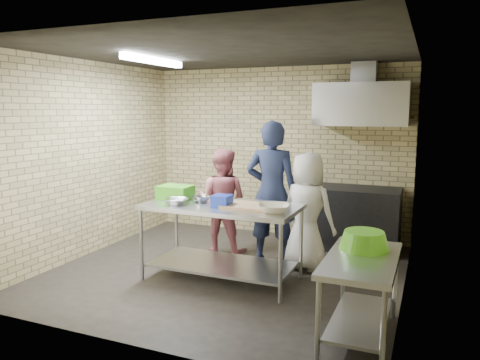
# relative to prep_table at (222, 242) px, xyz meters

# --- Properties ---
(floor) EXTENTS (4.20, 4.20, 0.00)m
(floor) POSITION_rel_prep_table_xyz_m (-0.05, 0.24, -0.46)
(floor) COLOR black
(floor) RESTS_ON ground
(ceiling) EXTENTS (4.20, 4.20, 0.00)m
(ceiling) POSITION_rel_prep_table_xyz_m (-0.05, 0.24, 2.24)
(ceiling) COLOR black
(ceiling) RESTS_ON ground
(back_wall) EXTENTS (4.20, 0.06, 2.70)m
(back_wall) POSITION_rel_prep_table_xyz_m (-0.05, 2.24, 0.89)
(back_wall) COLOR tan
(back_wall) RESTS_ON ground
(front_wall) EXTENTS (4.20, 0.06, 2.70)m
(front_wall) POSITION_rel_prep_table_xyz_m (-0.05, -1.76, 0.89)
(front_wall) COLOR tan
(front_wall) RESTS_ON ground
(left_wall) EXTENTS (0.06, 4.00, 2.70)m
(left_wall) POSITION_rel_prep_table_xyz_m (-2.15, 0.24, 0.89)
(left_wall) COLOR tan
(left_wall) RESTS_ON ground
(right_wall) EXTENTS (0.06, 4.00, 2.70)m
(right_wall) POSITION_rel_prep_table_xyz_m (2.05, 0.24, 0.89)
(right_wall) COLOR tan
(right_wall) RESTS_ON ground
(prep_table) EXTENTS (1.83, 0.92, 0.92)m
(prep_table) POSITION_rel_prep_table_xyz_m (0.00, 0.00, 0.00)
(prep_table) COLOR silver
(prep_table) RESTS_ON floor
(side_counter) EXTENTS (0.60, 1.20, 0.75)m
(side_counter) POSITION_rel_prep_table_xyz_m (1.75, -0.86, -0.08)
(side_counter) COLOR silver
(side_counter) RESTS_ON floor
(stove) EXTENTS (1.20, 0.70, 0.90)m
(stove) POSITION_rel_prep_table_xyz_m (1.30, 1.89, -0.01)
(stove) COLOR black
(stove) RESTS_ON floor
(range_hood) EXTENTS (1.30, 0.60, 0.60)m
(range_hood) POSITION_rel_prep_table_xyz_m (1.30, 1.94, 1.64)
(range_hood) COLOR silver
(range_hood) RESTS_ON back_wall
(hood_duct) EXTENTS (0.35, 0.30, 0.30)m
(hood_duct) POSITION_rel_prep_table_xyz_m (1.30, 2.09, 2.09)
(hood_duct) COLOR #A5A8AD
(hood_duct) RESTS_ON back_wall
(wall_shelf) EXTENTS (0.80, 0.20, 0.04)m
(wall_shelf) POSITION_rel_prep_table_xyz_m (1.60, 2.13, 1.46)
(wall_shelf) COLOR #3F2B19
(wall_shelf) RESTS_ON back_wall
(fluorescent_fixture) EXTENTS (0.10, 1.25, 0.08)m
(fluorescent_fixture) POSITION_rel_prep_table_xyz_m (-1.05, 0.24, 2.18)
(fluorescent_fixture) COLOR white
(fluorescent_fixture) RESTS_ON ceiling
(green_crate) EXTENTS (0.41, 0.31, 0.16)m
(green_crate) POSITION_rel_prep_table_xyz_m (-0.70, 0.12, 0.54)
(green_crate) COLOR green
(green_crate) RESTS_ON prep_table
(blue_tub) EXTENTS (0.20, 0.20, 0.13)m
(blue_tub) POSITION_rel_prep_table_xyz_m (0.05, -0.10, 0.52)
(blue_tub) COLOR #1934BB
(blue_tub) RESTS_ON prep_table
(cutting_board) EXTENTS (0.56, 0.43, 0.03)m
(cutting_board) POSITION_rel_prep_table_xyz_m (0.35, -0.02, 0.47)
(cutting_board) COLOR tan
(cutting_board) RESTS_ON prep_table
(mixing_bowl_a) EXTENTS (0.35, 0.35, 0.07)m
(mixing_bowl_a) POSITION_rel_prep_table_xyz_m (-0.50, -0.20, 0.49)
(mixing_bowl_a) COLOR #B0B1B7
(mixing_bowl_a) RESTS_ON prep_table
(mixing_bowl_b) EXTENTS (0.27, 0.27, 0.07)m
(mixing_bowl_b) POSITION_rel_prep_table_xyz_m (-0.30, 0.05, 0.49)
(mixing_bowl_b) COLOR #B3B6BA
(mixing_bowl_b) RESTS_ON prep_table
(ceramic_bowl) EXTENTS (0.43, 0.43, 0.09)m
(ceramic_bowl) POSITION_rel_prep_table_xyz_m (0.70, -0.15, 0.50)
(ceramic_bowl) COLOR beige
(ceramic_bowl) RESTS_ON prep_table
(green_basin) EXTENTS (0.46, 0.46, 0.17)m
(green_basin) POSITION_rel_prep_table_xyz_m (1.73, -0.61, 0.38)
(green_basin) COLOR #59C626
(green_basin) RESTS_ON side_counter
(bottle_red) EXTENTS (0.07, 0.07, 0.18)m
(bottle_red) POSITION_rel_prep_table_xyz_m (1.35, 2.13, 1.57)
(bottle_red) COLOR #B22619
(bottle_red) RESTS_ON wall_shelf
(man_navy) EXTENTS (0.74, 0.53, 1.89)m
(man_navy) POSITION_rel_prep_table_xyz_m (0.34, 0.84, 0.49)
(man_navy) COLOR #141A32
(man_navy) RESTS_ON floor
(woman_pink) EXTENTS (0.75, 0.60, 1.49)m
(woman_pink) POSITION_rel_prep_table_xyz_m (-0.44, 0.97, 0.29)
(woman_pink) COLOR #C36772
(woman_pink) RESTS_ON floor
(woman_white) EXTENTS (0.83, 0.65, 1.50)m
(woman_white) POSITION_rel_prep_table_xyz_m (0.85, 0.75, 0.29)
(woman_white) COLOR silver
(woman_white) RESTS_ON floor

